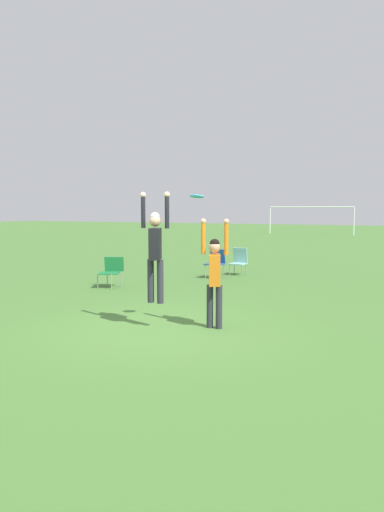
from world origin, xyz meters
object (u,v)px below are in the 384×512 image
Objects in this scene: person_defending at (215,271)px; camping_chair_1 at (216,261)px; frisbee at (197,196)px; camping_chair_0 at (111,270)px; camping_chair_2 at (239,260)px; person_jumping at (155,245)px.

camping_chair_1 is at bearing 178.38° from person_defending.
frisbee is (-0.33, -0.05, 1.35)m from person_defending.
person_defending is 1.39m from frisbee.
frisbee is at bearing 116.16° from camping_chair_0.
camping_chair_1 is 1.10m from camping_chair_2.
camping_chair_2 is at bearing -15.38° from person_jumping.
camping_chair_0 is at bearing 65.51° from camping_chair_2.
person_jumping is at bearing -90.00° from person_defending.
person_defending is 2.26× the size of camping_chair_2.
person_jumping is at bearing 108.03° from camping_chair_0.
frisbee reaches higher than camping_chair_2.
person_defending is at bearing 118.27° from camping_chair_1.
person_defending reaches higher than camping_chair_1.
camping_chair_1 is (1.89, 3.02, 0.04)m from camping_chair_0.
camping_chair_2 is (2.29, 4.04, -0.00)m from camping_chair_0.
camping_chair_1 is (-2.22, 6.23, -1.87)m from frisbee.
person_defending is 6.71m from camping_chair_1.
frisbee is 0.29× the size of camping_chair_1.
person_jumping is 2.27× the size of camping_chair_2.
person_jumping is 1.01× the size of person_defending.
camping_chair_1 reaches higher than camping_chair_2.
frisbee is 7.71m from camping_chair_2.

